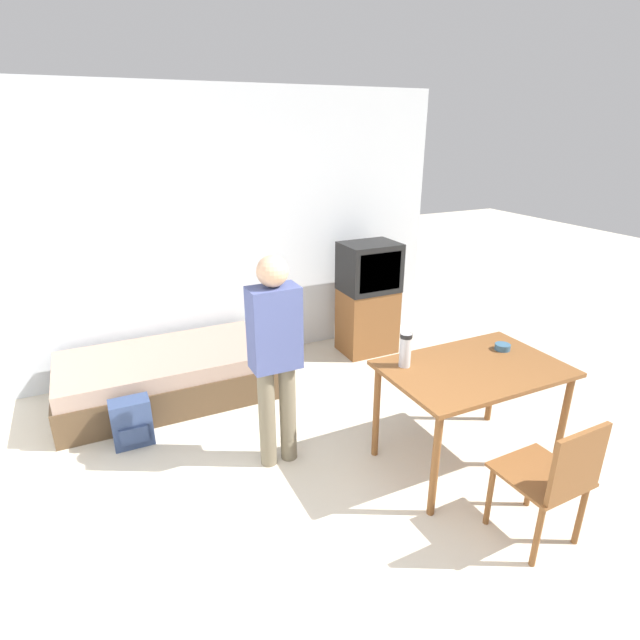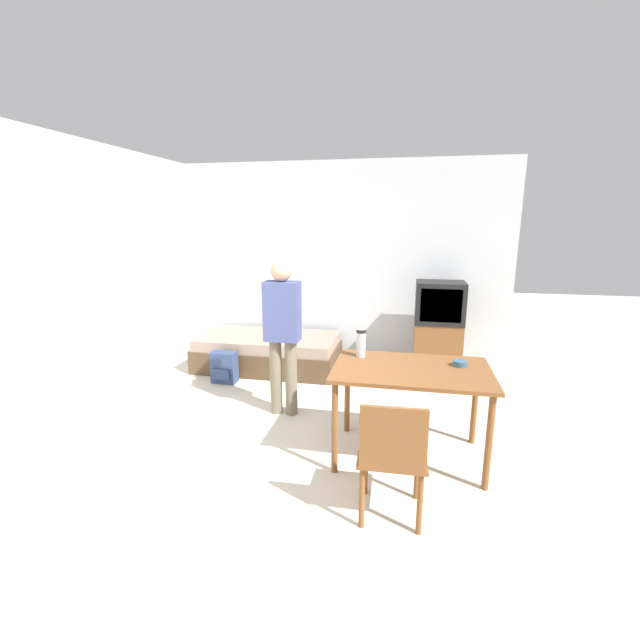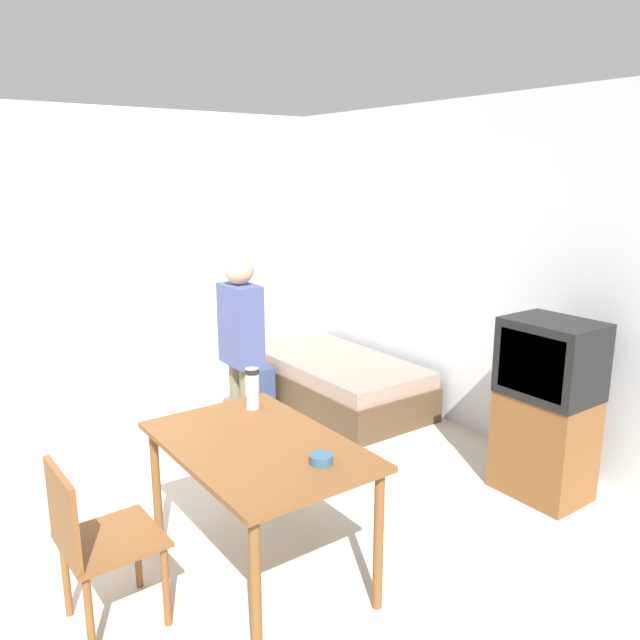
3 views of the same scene
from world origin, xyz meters
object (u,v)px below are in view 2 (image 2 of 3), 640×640
object	(u,v)px
thermos_flask	(361,341)
mate_bowl	(460,363)
backpack	(224,367)
wooden_chair	(392,454)
daybed	(269,352)
dining_table	(411,379)
person_standing	(283,327)
tv	(438,329)

from	to	relation	value
thermos_flask	mate_bowl	xyz separation A→B (m)	(0.81, -0.09, -0.11)
mate_bowl	backpack	size ratio (longest dim) A/B	0.29
mate_bowl	wooden_chair	bearing A→B (deg)	-117.07
daybed	mate_bowl	distance (m)	2.89
thermos_flask	mate_bowl	world-z (taller)	thermos_flask
mate_bowl	dining_table	bearing A→B (deg)	-161.29
person_standing	mate_bowl	world-z (taller)	person_standing
person_standing	thermos_flask	distance (m)	0.89
daybed	dining_table	world-z (taller)	dining_table
person_standing	backpack	distance (m)	1.37
person_standing	mate_bowl	size ratio (longest dim) A/B	13.87
dining_table	mate_bowl	bearing A→B (deg)	18.71
wooden_chair	backpack	size ratio (longest dim) A/B	2.23
daybed	dining_table	size ratio (longest dim) A/B	1.48
daybed	thermos_flask	xyz separation A→B (m)	(1.41, -1.68, 0.69)
person_standing	mate_bowl	bearing A→B (deg)	-15.93
daybed	person_standing	xyz separation A→B (m)	(0.59, -1.30, 0.69)
person_standing	daybed	bearing A→B (deg)	114.48
thermos_flask	backpack	bearing A→B (deg)	149.13
backpack	wooden_chair	bearing A→B (deg)	-45.28
daybed	thermos_flask	size ratio (longest dim) A/B	7.55
person_standing	thermos_flask	xyz separation A→B (m)	(0.81, -0.37, 0.01)
tv	wooden_chair	distance (m)	2.87
person_standing	dining_table	bearing A→B (deg)	-25.50
dining_table	backpack	xyz separation A→B (m)	(-2.20, 1.28, -0.50)
daybed	wooden_chair	bearing A→B (deg)	-57.66
tv	backpack	world-z (taller)	tv
backpack	dining_table	bearing A→B (deg)	-30.14
wooden_chair	person_standing	xyz separation A→B (m)	(-1.13, 1.42, 0.42)
daybed	thermos_flask	world-z (taller)	thermos_flask
wooden_chair	mate_bowl	distance (m)	1.12
daybed	wooden_chair	distance (m)	3.24
dining_table	mate_bowl	distance (m)	0.42
tv	mate_bowl	distance (m)	1.88
dining_table	wooden_chair	size ratio (longest dim) A/B	1.45
wooden_chair	thermos_flask	bearing A→B (deg)	107.00
tv	mate_bowl	size ratio (longest dim) A/B	10.69
daybed	mate_bowl	bearing A→B (deg)	-38.53
daybed	person_standing	distance (m)	1.59
daybed	tv	bearing A→B (deg)	2.76
wooden_chair	dining_table	bearing A→B (deg)	82.49
wooden_chair	person_standing	size ratio (longest dim) A/B	0.54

